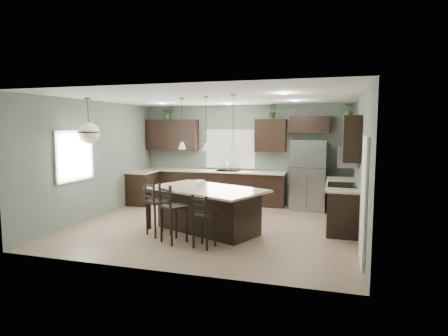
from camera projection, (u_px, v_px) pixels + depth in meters
ground at (215, 226)px, 8.31m from camera, size 6.00×6.00×0.00m
pantry_door at (364, 201)px, 5.88m from camera, size 0.04×0.82×2.04m
window_back at (230, 149)px, 10.86m from camera, size 1.35×0.02×1.00m
window_left at (74, 156)px, 8.22m from camera, size 0.02×1.10×1.00m
left_return_cabs at (143, 188)px, 10.64m from camera, size 0.60×0.90×0.90m
left_return_countertop at (143, 172)px, 10.59m from camera, size 0.66×0.96×0.04m
back_lower_cabs at (213, 187)px, 10.84m from camera, size 4.20×0.60×0.90m
back_countertop at (212, 171)px, 10.77m from camera, size 4.20×0.66×0.04m
sink_inset at (227, 171)px, 10.64m from camera, size 0.70×0.45×0.01m
faucet at (227, 166)px, 10.59m from camera, size 0.02×0.02×0.28m
back_upper_left at (173, 135)px, 11.16m from camera, size 1.55×0.34×0.90m
back_upper_right at (271, 135)px, 10.33m from camera, size 0.85×0.34×0.90m
fridge_header at (310, 124)px, 10.00m from camera, size 1.05×0.34×0.45m
right_lower_cabs at (342, 205)px, 8.33m from camera, size 0.60×2.35×0.90m
right_countertop at (342, 184)px, 8.29m from camera, size 0.66×2.35×0.04m
cooktop at (342, 185)px, 8.02m from camera, size 0.58×0.75×0.02m
wall_oven_front at (327, 207)px, 8.16m from camera, size 0.01×0.72×0.60m
right_upper_cabs at (350, 138)px, 8.13m from camera, size 0.34×2.35×0.90m
microwave at (348, 157)px, 7.93m from camera, size 0.40×0.75×0.40m
refrigerator at (308, 175)px, 9.85m from camera, size 0.90×0.74×1.85m
kitchen_island at (207, 210)px, 7.77m from camera, size 2.72×2.17×0.92m
serving_dish at (199, 184)px, 7.84m from camera, size 0.24×0.24×0.14m
bar_stool_left at (158, 207)px, 7.51m from camera, size 0.59×0.59×1.14m
bar_stool_center at (174, 213)px, 7.04m from camera, size 0.58×0.58×1.14m
bar_stool_right at (204, 221)px, 6.74m from camera, size 0.44×0.44×0.99m
pendant_left at (182, 124)px, 8.02m from camera, size 0.17×0.17×1.10m
pendant_center at (206, 124)px, 7.57m from camera, size 0.17×0.17×1.10m
pendant_right at (233, 123)px, 7.13m from camera, size 0.17×0.17×1.10m
chandelier at (88, 121)px, 7.96m from camera, size 0.49×0.49×0.98m
plant_back_left at (168, 113)px, 11.10m from camera, size 0.42×0.39×0.38m
plant_back_right at (273, 111)px, 10.21m from camera, size 0.30×0.27×0.43m
plant_right_wall at (349, 110)px, 8.66m from camera, size 0.25×0.25×0.34m
room_shell at (214, 149)px, 8.12m from camera, size 6.00×6.00×6.00m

